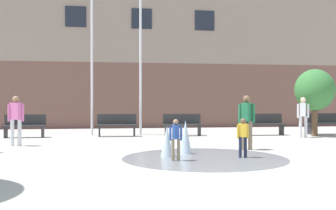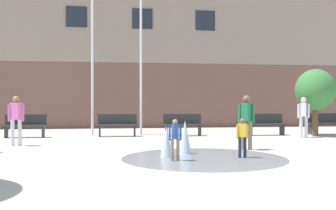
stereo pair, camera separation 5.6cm
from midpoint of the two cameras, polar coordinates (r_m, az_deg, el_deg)
ground_plane at (r=5.50m, az=9.57°, el=-14.16°), size 100.00×100.00×0.00m
library_building at (r=24.52m, az=-4.45°, el=6.36°), size 36.00×6.05×7.90m
splash_fountain at (r=10.12m, az=2.80°, el=-6.04°), size 4.09×4.09×0.90m
park_bench_left_of_flagpoles at (r=16.52m, az=-20.17°, el=-2.79°), size 1.60×0.44×0.91m
park_bench_under_left_flagpole at (r=16.14m, az=-7.52°, el=-2.85°), size 1.60×0.44×0.91m
park_bench_center at (r=16.31m, az=2.01°, el=-2.81°), size 1.60×0.44×0.91m
park_bench_under_right_flagpole at (r=17.13m, az=13.83°, el=-2.67°), size 1.60×0.44×0.91m
park_bench_near_trashcan at (r=18.54m, az=21.58°, el=-2.46°), size 1.60×0.44×0.91m
child_running at (r=9.30m, az=0.96°, el=-4.58°), size 0.31×0.22×0.99m
teen_by_trashcan at (r=11.68m, az=11.21°, el=-1.84°), size 0.50×0.39×1.59m
adult_in_red at (r=16.32m, az=18.92°, el=-1.23°), size 0.50×0.39×1.59m
adult_near_bench at (r=13.35m, az=-21.32°, el=-1.58°), size 0.50×0.34×1.59m
child_with_pink_shirt at (r=10.00m, az=10.65°, el=-4.24°), size 0.31×0.22×0.99m
flagpole_left at (r=17.10m, az=-10.99°, el=10.02°), size 0.80×0.10×8.01m
flagpole_right at (r=17.11m, az=-4.00°, el=9.50°), size 0.80×0.10×7.71m
street_tree_near_building at (r=17.17m, az=20.43°, el=2.01°), size 1.60×1.60×2.75m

